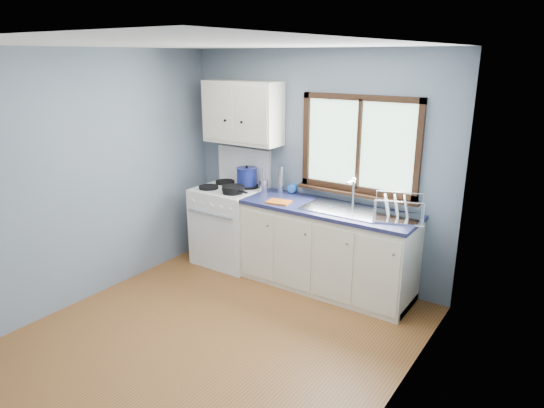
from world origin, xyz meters
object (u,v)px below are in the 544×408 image
Objects in this scene: skillet at (233,188)px; thermos at (281,179)px; dish_rack at (397,213)px; gas_range at (230,223)px; base_cabinets at (327,253)px; sink at (344,216)px; stockpot at (247,176)px; utensil_crock at (263,186)px.

thermos is (0.40, 0.36, 0.09)m from skillet.
thermos is 0.55× the size of dish_rack.
skillet is at bearing -38.91° from gas_range.
base_cabinets is 1.00m from thermos.
stockpot is at bearing 174.93° from sink.
thermos reaches higher than skillet.
sink is (0.18, -0.00, 0.45)m from base_cabinets.
sink is 0.56m from dish_rack.
base_cabinets is at bearing -5.84° from stockpot.
utensil_crock is at bearing 173.71° from base_cabinets.
base_cabinets is 3.32× the size of dish_rack.
skillet reaches higher than base_cabinets.
stockpot is at bearing 110.24° from skillet.
base_cabinets is at bearing 162.81° from dish_rack.
sink reaches higher than dish_rack.
base_cabinets is 4.51× the size of skillet.
gas_range is 0.74× the size of base_cabinets.
base_cabinets is at bearing -15.05° from thermos.
gas_range is 2.44× the size of dish_rack.
base_cabinets is 1.32m from stockpot.
thermos is (0.43, 0.08, 0.01)m from stockpot.
utensil_crock is at bearing 174.74° from sink.
utensil_crock reaches higher than skillet.
thermos is at bearing 154.18° from dish_rack.
stockpot reaches higher than base_cabinets.
dish_rack is at bearing 21.73° from skillet.
stockpot reaches higher than dish_rack.
skillet is at bearing -172.76° from sink.
stockpot is 1.01× the size of thermos.
gas_range reaches higher than sink.
thermos is (0.18, 0.09, 0.08)m from utensil_crock.
skillet is (0.18, -0.15, 0.49)m from gas_range.
sink is at bearing -0.13° from base_cabinets.
thermos is at bearing 164.95° from base_cabinets.
base_cabinets is 1.27m from skillet.
skillet is at bearing 166.72° from dish_rack.
stockpot is at bearing 40.25° from gas_range.
gas_range reaches higher than dish_rack.
thermos is (0.59, 0.21, 0.58)m from gas_range.
utensil_crock is at bearing -151.80° from thermos.
gas_range is 3.31× the size of skillet.
stockpot is at bearing 174.16° from base_cabinets.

